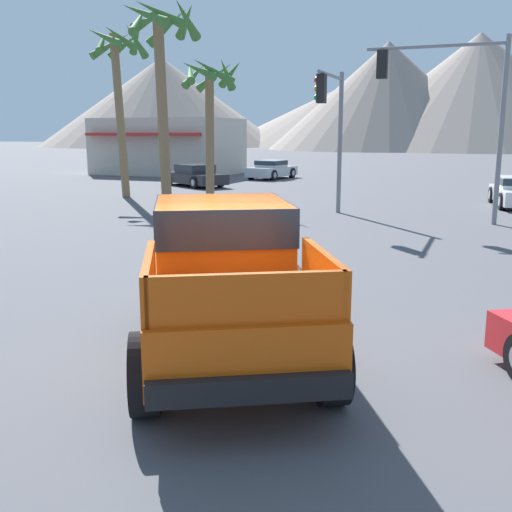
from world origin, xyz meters
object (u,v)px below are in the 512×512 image
at_px(parked_car_dark, 194,175).
at_px(traffic_light_main, 332,115).
at_px(traffic_light_crosswalk, 449,94).
at_px(palm_tree_leaning, 119,70).
at_px(palm_tree_tall, 162,56).
at_px(orange_pickup_truck, 225,270).
at_px(palm_tree_short, 211,94).
at_px(parked_car_silver, 272,169).

bearing_deg(parked_car_dark, traffic_light_main, -101.49).
relative_size(traffic_light_main, traffic_light_crosswalk, 0.86).
relative_size(traffic_light_crosswalk, palm_tree_leaning, 0.78).
xyz_separation_m(parked_car_dark, palm_tree_tall, (4.72, -11.35, 4.87)).
distance_m(orange_pickup_truck, traffic_light_crosswalk, 14.10).
bearing_deg(palm_tree_leaning, palm_tree_short, -7.35).
bearing_deg(parked_car_dark, parked_car_silver, 13.89).
distance_m(traffic_light_main, palm_tree_leaning, 11.04).
bearing_deg(orange_pickup_truck, parked_car_silver, 79.83).
distance_m(traffic_light_crosswalk, palm_tree_tall, 9.56).
xyz_separation_m(traffic_light_crosswalk, palm_tree_leaning, (-14.20, 2.73, 1.51)).
relative_size(parked_car_silver, palm_tree_tall, 0.58).
distance_m(parked_car_dark, palm_tree_tall, 13.22).
bearing_deg(parked_car_dark, palm_tree_leaning, -150.91).
distance_m(palm_tree_tall, palm_tree_short, 4.35).
distance_m(orange_pickup_truck, traffic_light_main, 13.82).
relative_size(orange_pickup_truck, parked_car_silver, 1.23).
bearing_deg(palm_tree_short, parked_car_silver, 99.61).
bearing_deg(parked_car_dark, traffic_light_crosswalk, -92.15).
distance_m(parked_car_silver, traffic_light_crosswalk, 20.21).
relative_size(parked_car_silver, traffic_light_main, 0.84).
relative_size(parked_car_silver, palm_tree_short, 0.72).
height_order(parked_car_silver, traffic_light_main, traffic_light_main).
bearing_deg(orange_pickup_truck, palm_tree_short, 87.15).
relative_size(parked_car_silver, palm_tree_leaning, 0.56).
xyz_separation_m(palm_tree_tall, palm_tree_short, (-0.23, 4.23, -1.00)).
relative_size(traffic_light_main, palm_tree_short, 0.85).
bearing_deg(palm_tree_tall, orange_pickup_truck, -57.04).
height_order(parked_car_silver, palm_tree_tall, palm_tree_tall).
bearing_deg(traffic_light_main, traffic_light_crosswalk, 93.12).
distance_m(parked_car_silver, palm_tree_short, 14.62).
height_order(traffic_light_main, traffic_light_crosswalk, traffic_light_crosswalk).
xyz_separation_m(orange_pickup_truck, traffic_light_crosswalk, (1.74, 13.66, 3.02)).
xyz_separation_m(orange_pickup_truck, palm_tree_tall, (-7.49, 11.55, 4.36)).
bearing_deg(palm_tree_leaning, orange_pickup_truck, -52.75).
relative_size(parked_car_dark, palm_tree_leaning, 0.63).
distance_m(traffic_light_main, palm_tree_tall, 6.11).
bearing_deg(parked_car_silver, traffic_light_main, -53.90).
distance_m(parked_car_dark, traffic_light_main, 14.18).
bearing_deg(palm_tree_leaning, traffic_light_crosswalk, -10.88).
relative_size(palm_tree_short, palm_tree_leaning, 0.78).
relative_size(palm_tree_tall, palm_tree_short, 1.23).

